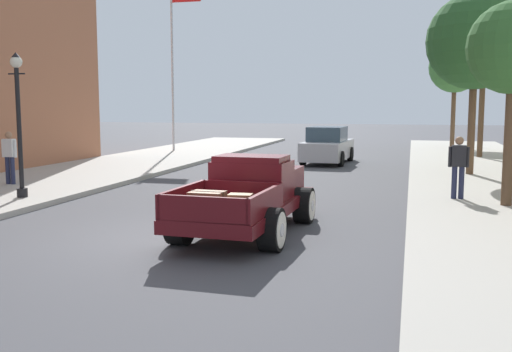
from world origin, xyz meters
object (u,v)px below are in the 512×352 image
Objects in this scene: street_tree_second at (475,42)px; street_tree_farthest at (455,67)px; pedestrian_sidewalk_right at (459,164)px; street_lamp_near at (19,114)px; pedestrian_sidewalk_left at (9,154)px; street_tree_third at (484,57)px; car_background_silver at (328,146)px; hotrod_truck_maroon at (251,195)px; flagpole at (176,45)px.

street_tree_second reaches higher than street_tree_farthest.
street_lamp_near reaches higher than pedestrian_sidewalk_right.
pedestrian_sidewalk_left is 25.89m from street_tree_farthest.
street_tree_farthest is at bearing 96.63° from street_tree_third.
car_background_silver is 12.72m from street_tree_farthest.
street_tree_third reaches higher than hotrod_truck_maroon.
hotrod_truck_maroon is 0.82× the size of street_tree_third.
pedestrian_sidewalk_right is at bearing -64.32° from car_background_silver.
street_tree_second is at bearing -91.07° from street_tree_farthest.
street_tree_second is at bearing 35.74° from street_lamp_near.
pedestrian_sidewalk_right is at bearing 2.24° from pedestrian_sidewalk_left.
flagpole reaches higher than street_lamp_near.
flagpole reaches higher than car_background_silver.
pedestrian_sidewalk_right is 19.78m from flagpole.
street_tree_farthest is at bearing 77.58° from hotrod_truck_maroon.
pedestrian_sidewalk_left is at bearing -137.41° from street_tree_third.
flagpole is at bearing 158.07° from car_background_silver.
car_background_silver is 2.66× the size of pedestrian_sidewalk_left.
hotrod_truck_maroon is at bearing -102.42° from street_tree_farthest.
pedestrian_sidewalk_right reaches higher than car_background_silver.
pedestrian_sidewalk_left is (-8.93, 4.04, 0.33)m from hotrod_truck_maroon.
hotrod_truck_maroon is 9.81m from pedestrian_sidewalk_left.
street_tree_third is at bearing 42.59° from pedestrian_sidewalk_left.
pedestrian_sidewalk_right is (4.87, -10.14, 0.32)m from car_background_silver.
car_background_silver is at bearing 115.68° from pedestrian_sidewalk_right.
street_tree_third is (13.28, 16.25, 2.46)m from street_lamp_near.
car_background_silver is 0.71× the size of street_tree_farthest.
flagpole is 1.48× the size of street_tree_farthest.
car_background_silver is at bearing -153.42° from street_tree_third.
pedestrian_sidewalk_left is 0.27× the size of street_tree_farthest.
street_tree_second is (14.20, 6.58, 3.74)m from pedestrian_sidewalk_left.
pedestrian_sidewalk_right is 0.26× the size of street_tree_second.
flagpole is (-13.55, 13.63, 4.68)m from pedestrian_sidewalk_right.
street_tree_second is (5.27, 10.62, 4.07)m from hotrod_truck_maroon.
car_background_silver is 11.25m from pedestrian_sidewalk_right.
street_lamp_near is at bearing -144.26° from street_tree_second.
hotrod_truck_maroon is 12.54m from street_tree_second.
flagpole reaches higher than street_tree_second.
street_tree_third is at bearing -0.33° from flagpole.
pedestrian_sidewalk_left is at bearing -177.76° from pedestrian_sidewalk_right.
street_tree_third is 0.99× the size of street_tree_farthest.
street_tree_second is at bearing 63.61° from hotrod_truck_maroon.
street_tree_second is (5.71, -4.08, 4.06)m from car_background_silver.
flagpole is (-8.68, 3.49, 5.00)m from car_background_silver.
hotrod_truck_maroon is 26.11m from street_tree_farthest.
street_tree_farthest is (14.48, 21.14, 3.71)m from pedestrian_sidewalk_left.
pedestrian_sidewalk_left is 16.09m from street_tree_second.
pedestrian_sidewalk_left is 0.26× the size of street_tree_second.
street_tree_third is 7.13m from street_tree_farthest.
car_background_silver is at bearing -119.71° from street_tree_farthest.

